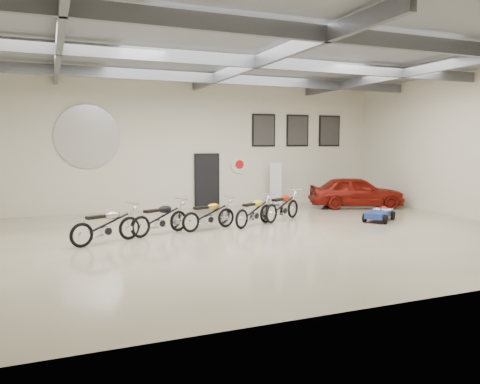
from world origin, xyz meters
name	(u,v)px	position (x,y,z in m)	size (l,w,h in m)	color
floor	(256,235)	(0.00, 0.00, 0.00)	(16.00, 12.00, 0.01)	#BFB292
ceiling	(257,53)	(0.00, 0.00, 5.00)	(16.00, 12.00, 0.01)	gray
back_wall	(194,145)	(0.00, 6.00, 2.50)	(16.00, 0.02, 5.00)	beige
right_wall	(471,145)	(8.00, 0.00, 2.50)	(0.02, 12.00, 5.00)	beige
ceiling_beams	(257,62)	(0.00, 0.00, 4.75)	(15.80, 11.80, 0.32)	#585960
door	(207,181)	(0.50, 5.95, 1.05)	(0.92, 0.08, 2.10)	black
logo_plaque	(87,137)	(-4.00, 5.95, 2.80)	(2.30, 0.06, 1.16)	silver
poster_left	(264,130)	(3.00, 5.96, 3.10)	(1.05, 0.08, 1.35)	black
poster_mid	(297,131)	(4.60, 5.96, 3.10)	(1.05, 0.08, 1.35)	black
poster_right	(329,131)	(6.20, 5.96, 3.10)	(1.05, 0.08, 1.35)	black
oil_sign	(239,164)	(1.90, 5.95, 1.70)	(0.72, 0.10, 0.72)	white
banner_stand	(276,184)	(3.35, 5.50, 0.90)	(0.49, 0.20, 1.80)	white
motorcycle_silver	(106,224)	(-4.02, 0.44, 0.50)	(1.93, 0.60, 1.00)	silver
motorcycle_black	(160,217)	(-2.47, 1.10, 0.49)	(1.88, 0.58, 0.98)	silver
motorcycle_gold	(209,214)	(-0.97, 1.26, 0.48)	(1.84, 0.57, 0.96)	silver
motorcycle_yellow	(254,210)	(0.54, 1.36, 0.49)	(1.87, 0.58, 0.97)	silver
motorcycle_red	(282,205)	(1.82, 1.93, 0.51)	(1.96, 0.61, 1.02)	silver
go_kart	(380,211)	(4.86, 0.72, 0.31)	(1.69, 0.76, 0.61)	navy
vintage_car	(356,192)	(6.00, 3.63, 0.63)	(3.68, 1.49, 1.26)	maroon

